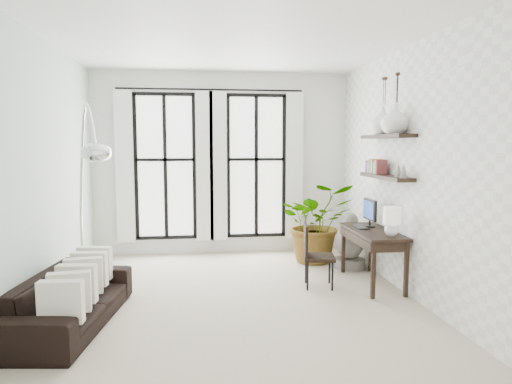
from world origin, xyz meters
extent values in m
plane|color=#BBAC94|center=(0.00, 0.00, 0.00)|extent=(5.00, 5.00, 0.00)
plane|color=white|center=(0.00, 0.00, 3.20)|extent=(5.00, 5.00, 0.00)
plane|color=silver|center=(-2.25, 0.00, 1.60)|extent=(0.00, 5.00, 5.00)
plane|color=white|center=(2.25, 0.00, 1.60)|extent=(0.00, 5.00, 5.00)
plane|color=white|center=(0.00, 2.50, 1.60)|extent=(4.50, 0.00, 4.50)
cube|color=white|center=(-1.00, 2.47, 1.55)|extent=(1.00, 0.02, 2.50)
cube|color=white|center=(-1.68, 2.37, 1.55)|extent=(0.30, 0.04, 2.60)
cube|color=white|center=(-0.32, 2.37, 1.55)|extent=(0.30, 0.04, 2.60)
cube|color=white|center=(0.60, 2.47, 1.55)|extent=(1.00, 0.02, 2.50)
cube|color=white|center=(-0.08, 2.37, 1.55)|extent=(0.30, 0.04, 2.60)
cube|color=white|center=(1.28, 2.37, 1.55)|extent=(0.30, 0.04, 2.60)
cylinder|color=black|center=(-0.20, 2.38, 2.88)|extent=(3.20, 0.03, 0.03)
cube|color=black|center=(2.11, 0.32, 1.50)|extent=(0.25, 1.30, 0.05)
cube|color=black|center=(2.11, 0.32, 2.05)|extent=(0.25, 1.30, 0.05)
cube|color=#AD502B|center=(2.11, 0.87, 1.61)|extent=(0.16, 0.03, 0.18)
cube|color=#3935BA|center=(2.11, 0.82, 1.61)|extent=(0.16, 0.03, 0.18)
cube|color=gold|center=(2.11, 0.78, 1.61)|extent=(0.16, 0.03, 0.18)
cube|color=#2E8B5F|center=(2.11, 0.73, 1.61)|extent=(0.16, 0.03, 0.18)
cube|color=purple|center=(2.11, 0.69, 1.61)|extent=(0.16, 0.03, 0.18)
cube|color=gold|center=(2.11, 0.64, 1.61)|extent=(0.16, 0.03, 0.18)
cube|color=#444444|center=(2.11, 0.60, 1.61)|extent=(0.16, 0.03, 0.18)
cube|color=#39C7A6|center=(2.11, 0.55, 1.61)|extent=(0.16, 0.03, 0.18)
cube|color=tan|center=(2.11, 0.51, 1.61)|extent=(0.16, 0.03, 0.18)
cube|color=brown|center=(2.11, 0.46, 1.61)|extent=(0.16, 0.04, 0.18)
cone|color=gray|center=(2.11, -0.08, 1.61)|extent=(0.10, 0.10, 0.18)
cone|color=gray|center=(2.11, -0.23, 1.61)|extent=(0.10, 0.10, 0.18)
imported|color=black|center=(-1.80, -0.68, 0.29)|extent=(1.02, 2.04, 0.57)
cube|color=silver|center=(-1.70, -1.38, 0.50)|extent=(0.40, 0.12, 0.40)
cube|color=silver|center=(-1.70, -1.10, 0.50)|extent=(0.40, 0.12, 0.40)
cube|color=silver|center=(-1.70, -0.82, 0.50)|extent=(0.40, 0.12, 0.40)
cube|color=silver|center=(-1.70, -0.54, 0.50)|extent=(0.40, 0.12, 0.40)
cube|color=silver|center=(-1.70, -0.26, 0.50)|extent=(0.40, 0.12, 0.40)
cube|color=silver|center=(-1.70, 0.02, 0.50)|extent=(0.40, 0.12, 0.40)
imported|color=#2D7228|center=(1.50, 1.62, 0.66)|extent=(1.22, 1.06, 1.32)
cube|color=black|center=(1.95, 0.32, 0.74)|extent=(0.55, 1.29, 0.04)
cube|color=black|center=(1.93, 0.32, 0.65)|extent=(0.50, 1.23, 0.12)
cube|color=black|center=(1.73, -0.28, 0.37)|extent=(0.05, 0.05, 0.71)
cube|color=black|center=(2.17, -0.28, 0.37)|extent=(0.05, 0.05, 0.71)
cube|color=black|center=(1.73, 0.91, 0.37)|extent=(0.05, 0.05, 0.71)
cube|color=black|center=(2.17, 0.91, 0.37)|extent=(0.05, 0.05, 0.71)
cube|color=black|center=(2.00, 0.56, 1.01)|extent=(0.04, 0.42, 0.30)
cube|color=navy|center=(1.97, 0.56, 1.01)|extent=(0.00, 0.36, 0.24)
cube|color=black|center=(1.85, 0.56, 0.77)|extent=(0.15, 0.40, 0.02)
sphere|color=silver|center=(2.00, -0.18, 0.85)|extent=(0.18, 0.18, 0.18)
cylinder|color=white|center=(2.00, -0.18, 1.04)|extent=(0.22, 0.22, 0.22)
cube|color=black|center=(1.19, 0.29, 0.41)|extent=(0.47, 0.47, 0.05)
cube|color=black|center=(1.01, 0.32, 0.64)|extent=(0.11, 0.41, 0.46)
cylinder|color=black|center=(1.02, 0.13, 0.19)|extent=(0.03, 0.03, 0.38)
cylinder|color=black|center=(1.35, 0.13, 0.19)|extent=(0.03, 0.03, 0.38)
cylinder|color=black|center=(1.02, 0.46, 0.19)|extent=(0.03, 0.03, 0.38)
cylinder|color=black|center=(1.35, 0.46, 0.19)|extent=(0.03, 0.03, 0.38)
cylinder|color=silver|center=(-1.90, 0.25, 0.05)|extent=(0.36, 0.36, 0.10)
cylinder|color=silver|center=(-1.90, 0.25, 0.55)|extent=(0.04, 0.04, 1.00)
ellipsoid|color=silver|center=(-1.50, -0.63, 1.85)|extent=(0.32, 0.32, 0.21)
cylinder|color=gray|center=(1.92, 1.17, 0.07)|extent=(0.49, 0.49, 0.15)
ellipsoid|color=gray|center=(1.92, 1.17, 0.42)|extent=(0.44, 0.44, 0.54)
sphere|color=gray|center=(1.92, 1.17, 0.76)|extent=(0.24, 0.24, 0.24)
imported|color=white|center=(2.11, 0.07, 2.27)|extent=(0.37, 0.37, 0.38)
imported|color=white|center=(2.11, 0.47, 2.27)|extent=(0.37, 0.37, 0.38)
camera|label=1|loc=(-0.43, -5.63, 1.94)|focal=32.00mm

